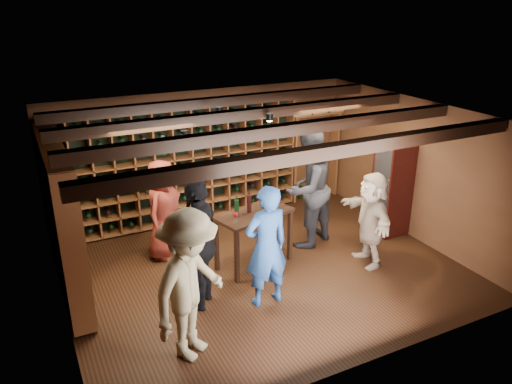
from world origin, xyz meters
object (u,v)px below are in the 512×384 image
guest_red_floral (163,210)px  guest_beige (371,219)px  guest_khaki (190,286)px  man_blue_shirt (266,246)px  display_cabinet (392,189)px  guest_woman_black (199,243)px  tasting_table (254,219)px  man_grey_suit (307,188)px

guest_red_floral → guest_beige: 3.38m
guest_khaki → guest_beige: guest_khaki is taller
man_blue_shirt → guest_red_floral: bearing=-66.9°
display_cabinet → guest_red_floral: size_ratio=1.03×
guest_woman_black → guest_beige: bearing=127.5°
man_blue_shirt → guest_beige: size_ratio=1.14×
tasting_table → guest_beige: bearing=-38.7°
tasting_table → guest_red_floral: bearing=127.7°
guest_red_floral → man_blue_shirt: bearing=-113.0°
man_grey_suit → display_cabinet: bearing=147.5°
tasting_table → guest_woman_black: bearing=-164.9°
display_cabinet → man_grey_suit: bearing=169.2°
guest_beige → guest_woman_black: bearing=-80.7°
guest_woman_black → man_blue_shirt: bearing=104.8°
man_grey_suit → guest_woman_black: size_ratio=1.09×
man_blue_shirt → guest_red_floral: (-0.89, 1.97, -0.05)m
guest_woman_black → man_grey_suit: bearing=151.6°
guest_red_floral → man_grey_suit: bearing=-62.4°
display_cabinet → man_blue_shirt: size_ratio=0.98×
man_blue_shirt → guest_woman_black: guest_woman_black is taller
display_cabinet → guest_beige: size_ratio=1.12×
guest_woman_black → display_cabinet: bearing=138.7°
man_grey_suit → tasting_table: (-1.17, -0.28, -0.23)m
tasting_table → man_blue_shirt: bearing=-121.7°
man_blue_shirt → man_grey_suit: bearing=-139.2°
tasting_table → guest_khaki: bearing=-149.9°
guest_woman_black → guest_beige: guest_woman_black is taller
man_blue_shirt → guest_khaki: size_ratio=0.93×
display_cabinet → guest_woman_black: size_ratio=0.91×
guest_red_floral → guest_woman_black: size_ratio=0.89×
man_blue_shirt → man_grey_suit: man_grey_suit is taller
display_cabinet → guest_khaki: 4.69m
guest_woman_black → guest_khaki: 1.07m
guest_khaki → guest_woman_black: bearing=26.7°
guest_red_floral → guest_khaki: size_ratio=0.89×
display_cabinet → guest_khaki: size_ratio=0.91×
man_grey_suit → guest_red_floral: 2.46m
guest_red_floral → guest_beige: guest_red_floral is taller
guest_khaki → display_cabinet: bearing=-17.0°
guest_red_floral → tasting_table: bearing=-84.7°
man_grey_suit → guest_beige: 1.21m
man_blue_shirt → guest_khaki: 1.44m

